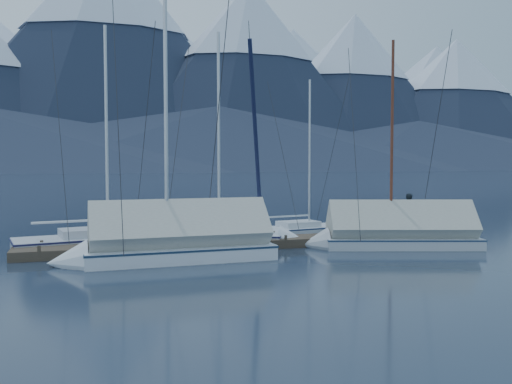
% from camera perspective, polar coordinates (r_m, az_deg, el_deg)
% --- Properties ---
extents(ground, '(1000.00, 1000.00, 0.00)m').
position_cam_1_polar(ground, '(19.80, 1.81, -6.66)').
color(ground, '#151F2F').
rests_on(ground, ground).
extents(mountain_range, '(877.00, 584.00, 150.50)m').
position_cam_1_polar(mountain_range, '(392.87, -16.63, 10.97)').
color(mountain_range, '#475675').
rests_on(mountain_range, ground).
extents(dock, '(18.00, 1.50, 0.54)m').
position_cam_1_polar(dock, '(21.65, 0.00, -5.53)').
color(dock, '#382D23').
rests_on(dock, ground).
extents(mooring_posts, '(15.12, 1.52, 0.35)m').
position_cam_1_polar(mooring_posts, '(21.47, -1.27, -4.96)').
color(mooring_posts, '#382D23').
rests_on(mooring_posts, ground).
extents(sailboat_open_left, '(7.53, 3.46, 9.63)m').
position_cam_1_polar(sailboat_open_left, '(22.68, -14.05, -5.08)').
color(sailboat_open_left, silver).
rests_on(sailboat_open_left, ground).
extents(sailboat_open_mid, '(7.39, 5.18, 9.62)m').
position_cam_1_polar(sailboat_open_mid, '(22.77, -2.66, -4.97)').
color(sailboat_open_mid, silver).
rests_on(sailboat_open_mid, ground).
extents(sailboat_open_right, '(6.21, 2.81, 7.96)m').
position_cam_1_polar(sailboat_open_right, '(25.96, 6.39, -4.06)').
color(sailboat_open_right, silver).
rests_on(sailboat_open_right, ground).
extents(sailboat_covered_near, '(7.28, 4.12, 9.06)m').
position_cam_1_polar(sailboat_covered_near, '(22.23, 13.62, -4.51)').
color(sailboat_covered_near, silver).
rests_on(sailboat_covered_near, ground).
extents(sailboat_covered_far, '(7.56, 3.21, 10.56)m').
position_cam_1_polar(sailboat_covered_far, '(18.84, -9.80, -5.61)').
color(sailboat_covered_far, silver).
rests_on(sailboat_covered_far, ground).
extents(person, '(0.42, 0.62, 1.66)m').
position_cam_1_polar(person, '(25.17, 15.86, -2.02)').
color(person, black).
rests_on(person, dock).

